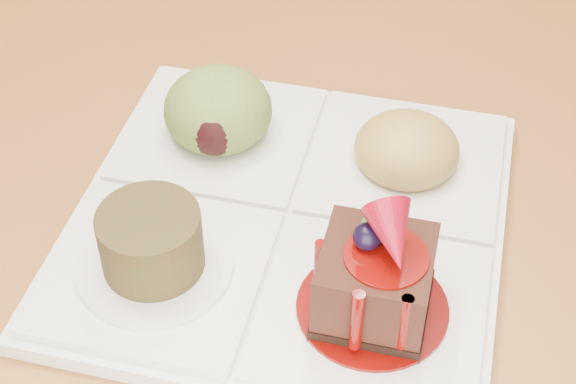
{
  "coord_description": "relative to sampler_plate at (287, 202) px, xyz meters",
  "views": [
    {
      "loc": [
        0.2,
        -1.16,
        1.18
      ],
      "look_at": [
        0.18,
        -0.75,
        0.79
      ],
      "focal_mm": 55.0,
      "sensor_mm": 36.0,
      "label": 1
    }
  ],
  "objects": [
    {
      "name": "sampler_plate",
      "position": [
        0.0,
        0.0,
        0.0
      ],
      "size": [
        0.33,
        0.33,
        0.11
      ],
      "rotation": [
        0.0,
        0.0,
        -0.19
      ],
      "color": "white",
      "rests_on": "dining_table"
    },
    {
      "name": "ground",
      "position": [
        -0.18,
        0.75,
        -0.77
      ],
      "size": [
        6.0,
        6.0,
        0.0
      ],
      "primitive_type": "plane",
      "color": "brown"
    }
  ]
}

